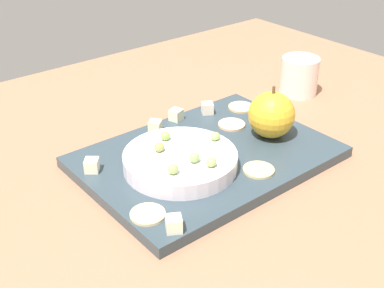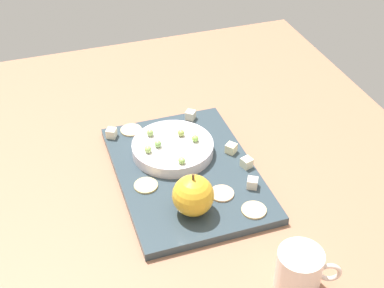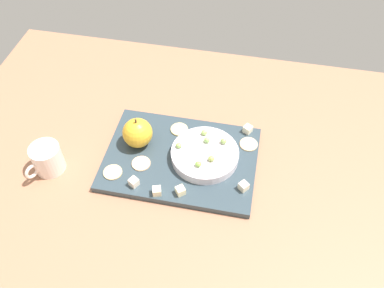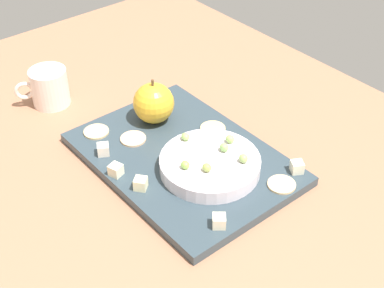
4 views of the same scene
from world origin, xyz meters
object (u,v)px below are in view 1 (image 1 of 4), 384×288
Objects in this scene: cheese_cube_1 at (176,115)px; cracker_3 at (148,214)px; cheese_cube_4 at (92,165)px; grape_2 at (211,162)px; cracker_1 at (259,170)px; cracker_0 at (241,107)px; grape_3 at (194,158)px; cheese_cube_0 at (155,126)px; cheese_cube_2 at (207,108)px; grape_0 at (215,136)px; grape_5 at (165,136)px; apple_whole at (272,115)px; cheese_cube_3 at (174,224)px; platter at (207,157)px; grape_1 at (173,169)px; cup at (299,76)px; cracker_2 at (232,125)px; grape_4 at (159,147)px; serving_dish at (180,161)px.

cracker_3 is (-19.94, -19.74, -0.82)cm from cheese_cube_1.
grape_2 is (12.12, -13.31, 2.22)cm from cheese_cube_4.
cracker_0 is at bearing 52.98° from cracker_1.
grape_3 reaches higher than cheese_cube_1.
cheese_cube_0 and cheese_cube_2 have the same top height.
grape_0 is 7.80cm from grape_5.
cracker_0 is at bearing 71.27° from apple_whole.
cheese_cube_2 is 1.00× the size of cheese_cube_3.
cheese_cube_3 is at bearing -142.71° from platter.
cracker_1 is at bearing -19.09° from grape_2.
grape_5 is at bearing -167.85° from cracker_0.
cheese_cube_3 reaches higher than cracker_3.
cracker_0 is at bearing 26.70° from grape_1.
cracker_3 is 12.30cm from grape_2.
cup is (37.84, 5.02, -1.12)cm from grape_5.
cracker_3 reaches higher than platter.
cracker_1 is (-6.91, -19.92, -0.82)cm from cheese_cube_2.
cracker_1 is at bearing -117.47° from cracker_2.
cheese_cube_4 is 18.14cm from grape_2.
cracker_2 is at bearing 110.51° from apple_whole.
apple_whole is at bearing 34.96° from cracker_1.
cheese_cube_0 is 5.64cm from cheese_cube_1.
cup is at bearing 18.43° from cracker_3.
cracker_3 is 51.98cm from cup.
grape_2 is at bearing -47.69° from cheese_cube_4.
cheese_cube_1 and cheese_cube_4 have the same top height.
apple_whole reaches higher than grape_4.
cheese_cube_0 is 1.00× the size of cheese_cube_1.
cheese_cube_0 is 17.70cm from grape_1.
cheese_cube_1 is 21.38cm from cracker_1.
cracker_0 is (3.68, 10.86, -3.72)cm from apple_whole.
serving_dish reaches higher than cracker_2.
cheese_cube_1 is at bearing 128.38° from cracker_2.
cheese_cube_1 is 1.25× the size of grape_3.
cheese_cube_3 reaches higher than platter.
cracker_0 is 2.93× the size of grape_4.
cheese_cube_2 reaches higher than cracker_2.
cheese_cube_3 is 18.89cm from cheese_cube_4.
cracker_1 is 19.27cm from cracker_3.
cracker_1 is at bearing -43.83° from serving_dish.
cheese_cube_3 is at bearing -126.90° from grape_1.
serving_dish is 16.44cm from cracker_2.
cracker_0 is (31.57, 20.53, -0.82)cm from cheese_cube_3.
apple_whole reaches higher than cracker_1.
grape_0 is at bearing -57.52° from platter.
cracker_0 is 21.67cm from grape_5.
cheese_cube_0 is at bearing 72.25° from serving_dish.
apple_whole is at bearing 13.76° from grape_2.
serving_dish is 8.55× the size of cheese_cube_4.
cheese_cube_4 is 1.25× the size of grape_0.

